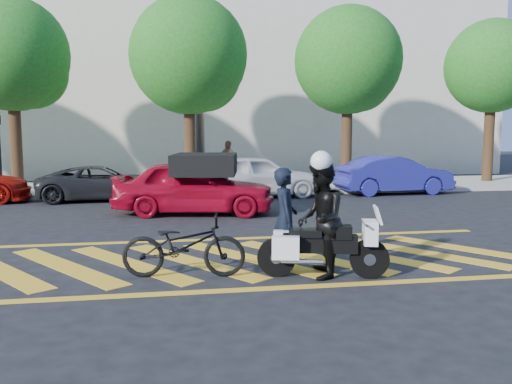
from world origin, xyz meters
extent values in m
plane|color=black|center=(0.00, 0.00, 0.00)|extent=(90.00, 90.00, 0.00)
cube|color=#9E998E|center=(0.00, 12.00, 0.07)|extent=(60.00, 5.00, 0.15)
cube|color=gold|center=(-2.80, 0.00, 0.00)|extent=(2.43, 3.21, 0.01)
cube|color=gold|center=(-1.70, 0.00, 0.00)|extent=(2.43, 3.21, 0.01)
cube|color=gold|center=(-0.60, 0.00, 0.00)|extent=(2.43, 3.21, 0.01)
cube|color=gold|center=(0.50, 0.00, 0.00)|extent=(2.43, 3.21, 0.01)
cube|color=gold|center=(1.60, 0.00, 0.00)|extent=(2.43, 3.21, 0.01)
cube|color=gold|center=(2.70, 0.00, 0.00)|extent=(2.43, 3.21, 0.01)
cube|color=gold|center=(3.80, 0.00, 0.00)|extent=(2.43, 3.21, 0.01)
cube|color=gold|center=(4.90, 0.00, 0.00)|extent=(2.43, 3.21, 0.01)
cube|color=gold|center=(0.00, -1.90, 0.00)|extent=(12.00, 0.20, 0.01)
cube|color=gold|center=(0.00, 1.90, 0.00)|extent=(12.00, 0.20, 0.01)
cube|color=beige|center=(-8.00, 21.00, 5.00)|extent=(16.00, 8.00, 10.00)
cube|color=beige|center=(9.00, 21.00, 5.50)|extent=(16.00, 8.00, 11.00)
cylinder|color=black|center=(-6.50, 12.00, 2.00)|extent=(0.44, 0.44, 4.00)
sphere|color=#205717|center=(-6.50, 12.00, 5.16)|extent=(4.20, 4.20, 4.20)
sphere|color=#205717|center=(-5.90, 12.30, 4.53)|extent=(2.73, 2.73, 2.73)
cylinder|color=black|center=(0.00, 12.00, 2.00)|extent=(0.44, 0.44, 4.00)
sphere|color=#205717|center=(0.00, 12.00, 5.26)|extent=(4.60, 4.60, 4.60)
sphere|color=#205717|center=(0.60, 12.30, 4.58)|extent=(2.99, 2.99, 2.99)
cylinder|color=black|center=(6.50, 12.00, 2.00)|extent=(0.44, 0.44, 4.00)
sphere|color=#205717|center=(6.50, 12.00, 5.21)|extent=(4.40, 4.40, 4.40)
sphere|color=#205717|center=(7.10, 12.30, 4.55)|extent=(2.86, 2.86, 2.86)
cylinder|color=black|center=(13.00, 12.00, 2.00)|extent=(0.44, 0.44, 4.00)
sphere|color=#205717|center=(13.00, 12.00, 5.10)|extent=(4.00, 4.00, 4.00)
sphere|color=#205717|center=(13.60, 12.30, 4.50)|extent=(2.60, 2.60, 2.60)
imported|color=black|center=(0.94, -0.75, 0.87)|extent=(0.49, 0.68, 1.74)
imported|color=black|center=(-0.79, -1.00, 0.52)|extent=(2.06, 0.95, 1.04)
cylinder|color=black|center=(0.69, -1.22, 0.31)|extent=(0.64, 0.29, 0.63)
cylinder|color=silver|center=(0.69, -1.22, 0.31)|extent=(0.22, 0.20, 0.19)
cylinder|color=black|center=(2.13, -1.59, 0.31)|extent=(0.64, 0.29, 0.63)
cylinder|color=silver|center=(2.13, -1.59, 0.31)|extent=(0.22, 0.20, 0.19)
cube|color=black|center=(1.37, -1.39, 0.55)|extent=(1.22, 0.54, 0.29)
cube|color=black|center=(1.64, -1.47, 0.74)|extent=(0.49, 0.39, 0.21)
cube|color=black|center=(1.14, -1.33, 0.73)|extent=(0.59, 0.45, 0.11)
cube|color=silver|center=(2.13, -1.59, 0.74)|extent=(0.30, 0.44, 0.38)
cube|color=silver|center=(0.90, -1.02, 0.52)|extent=(0.46, 0.27, 0.36)
cube|color=silver|center=(0.78, -1.50, 0.52)|extent=(0.46, 0.27, 0.36)
imported|color=black|center=(1.37, -1.41, 0.94)|extent=(0.92, 1.07, 1.89)
imported|color=maroon|center=(-0.22, 5.62, 0.77)|extent=(4.74, 2.56, 1.53)
imported|color=black|center=(-3.14, 9.20, 0.58)|extent=(4.30, 2.17, 1.16)
imported|color=silver|center=(2.26, 9.20, 0.75)|extent=(4.43, 1.80, 1.51)
imported|color=navy|center=(7.38, 9.20, 0.70)|extent=(4.36, 1.76, 1.41)
imported|color=brown|center=(1.67, 13.05, 1.04)|extent=(1.09, 0.97, 1.78)
camera|label=1|loc=(-1.12, -9.65, 2.37)|focal=38.00mm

